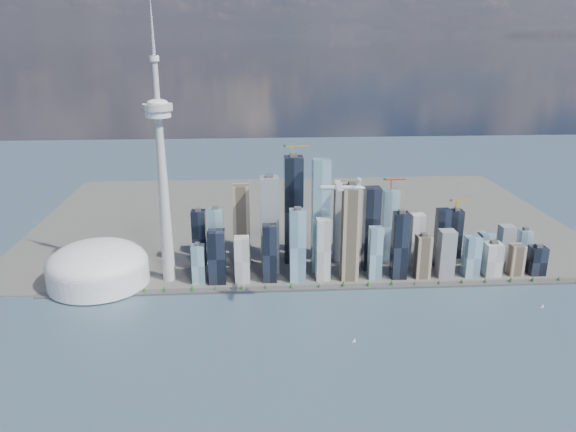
{
  "coord_description": "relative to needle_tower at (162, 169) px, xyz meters",
  "views": [
    {
      "loc": [
        -123.32,
        -766.85,
        481.99
      ],
      "look_at": [
        -57.95,
        260.0,
        151.23
      ],
      "focal_mm": 35.0,
      "sensor_mm": 36.0,
      "label": 1
    }
  ],
  "objects": [
    {
      "name": "ground",
      "position": [
        300.0,
        -310.0,
        -235.84
      ],
      "size": [
        4000.0,
        4000.0,
        0.0
      ],
      "primitive_type": "plane",
      "color": "#374A60",
      "rests_on": "ground"
    },
    {
      "name": "dome_stadium",
      "position": [
        -140.0,
        -10.0,
        -196.4
      ],
      "size": [
        200.0,
        200.0,
        86.0
      ],
      "color": "silver",
      "rests_on": "land"
    },
    {
      "name": "shoreline_trees",
      "position": [
        300.0,
        -60.0,
        -227.06
      ],
      "size": [
        960.53,
        7.2,
        8.8
      ],
      "color": "#3F2D1E",
      "rests_on": "seawall"
    },
    {
      "name": "land",
      "position": [
        300.0,
        390.0,
        -234.34
      ],
      "size": [
        1400.0,
        900.0,
        3.0
      ],
      "primitive_type": "cube",
      "color": "#4C4C47",
      "rests_on": "ground"
    },
    {
      "name": "sailboat_east",
      "position": [
        709.61,
        -167.28,
        -232.95
      ],
      "size": [
        6.49,
        2.04,
        9.0
      ],
      "rotation": [
        0.0,
        0.0,
        -0.06
      ],
      "color": "white",
      "rests_on": "ground"
    },
    {
      "name": "airplane",
      "position": [
        320.66,
        -193.48,
        9.67
      ],
      "size": [
        78.55,
        69.5,
        19.14
      ],
      "rotation": [
        0.0,
        0.0,
        -0.08
      ],
      "color": "silver",
      "rests_on": "ground"
    },
    {
      "name": "sailboat_west",
      "position": [
        337.91,
        -267.93,
        -232.83
      ],
      "size": [
        6.71,
        1.8,
        9.37
      ],
      "rotation": [
        0.0,
        0.0,
        -0.0
      ],
      "color": "white",
      "rests_on": "ground"
    },
    {
      "name": "skyscraper_cluster",
      "position": [
        359.62,
        26.82,
        -154.42
      ],
      "size": [
        736.0,
        142.0,
        262.09
      ],
      "color": "black",
      "rests_on": "land"
    },
    {
      "name": "seawall",
      "position": [
        300.0,
        -60.0,
        -233.84
      ],
      "size": [
        1100.0,
        22.0,
        4.0
      ],
      "primitive_type": "cube",
      "color": "#383838",
      "rests_on": "ground"
    },
    {
      "name": "needle_tower",
      "position": [
        0.0,
        0.0,
        0.0
      ],
      "size": [
        56.0,
        56.0,
        550.5
      ],
      "color": "#A8A7A3",
      "rests_on": "land"
    }
  ]
}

